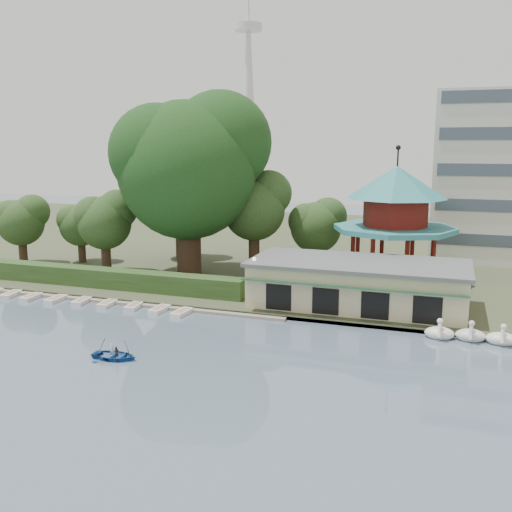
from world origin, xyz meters
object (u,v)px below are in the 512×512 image
at_px(boathouse, 358,283).
at_px(rowboat_with_passengers, 114,352).
at_px(pavilion, 395,213).
at_px(big_tree, 190,161).
at_px(dock, 109,300).

bearing_deg(boathouse, rowboat_with_passengers, -128.62).
relative_size(pavilion, big_tree, 0.70).
bearing_deg(pavilion, rowboat_with_passengers, -119.98).
relative_size(dock, rowboat_with_passengers, 7.46).
relative_size(dock, big_tree, 1.75).
bearing_deg(rowboat_with_passengers, boathouse, 51.38).
bearing_deg(dock, pavilion, 31.66).
height_order(boathouse, rowboat_with_passengers, boathouse).
bearing_deg(dock, rowboat_with_passengers, -55.64).
height_order(dock, big_tree, big_tree).
distance_m(big_tree, rowboat_with_passengers, 26.73).
bearing_deg(pavilion, big_tree, -169.74).
xyz_separation_m(pavilion, rowboat_with_passengers, (-15.61, -27.07, -7.03)).
bearing_deg(pavilion, dock, -148.34).
xyz_separation_m(boathouse, big_tree, (-18.80, 6.26, 10.12)).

